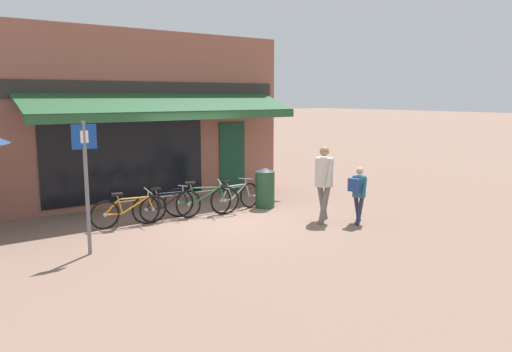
# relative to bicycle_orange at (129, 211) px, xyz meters

# --- Properties ---
(ground_plane) EXTENTS (160.00, 160.00, 0.00)m
(ground_plane) POSITION_rel_bicycle_orange_xyz_m (2.02, -0.70, -0.36)
(ground_plane) COLOR #846656
(shop_front) EXTENTS (8.05, 4.44, 4.61)m
(shop_front) POSITION_rel_bicycle_orange_xyz_m (1.73, 3.61, 1.95)
(shop_front) COLOR #8E5647
(shop_front) RESTS_ON ground_plane
(bike_rack_rail) EXTENTS (3.37, 0.04, 0.57)m
(bike_rack_rail) POSITION_rel_bicycle_orange_xyz_m (1.41, 0.09, 0.12)
(bike_rack_rail) COLOR #47494F
(bike_rack_rail) RESTS_ON ground_plane
(bicycle_orange) EXTENTS (1.75, 0.52, 0.81)m
(bicycle_orange) POSITION_rel_bicycle_orange_xyz_m (0.00, 0.00, 0.00)
(bicycle_orange) COLOR black
(bicycle_orange) RESTS_ON ground_plane
(bicycle_black) EXTENTS (1.73, 0.52, 0.82)m
(bicycle_black) POSITION_rel_bicycle_orange_xyz_m (0.92, -0.03, 0.00)
(bicycle_black) COLOR black
(bicycle_black) RESTS_ON ground_plane
(bicycle_green) EXTENTS (1.73, 0.84, 0.86)m
(bicycle_green) POSITION_rel_bicycle_orange_xyz_m (1.79, -0.10, 0.03)
(bicycle_green) COLOR black
(bicycle_green) RESTS_ON ground_plane
(bicycle_silver) EXTENTS (1.64, 0.53, 0.81)m
(bicycle_silver) POSITION_rel_bicycle_orange_xyz_m (2.77, -0.11, 0.00)
(bicycle_silver) COLOR black
(bicycle_silver) RESTS_ON ground_plane
(pedestrian_adult) EXTENTS (0.58, 0.74, 1.76)m
(pedestrian_adult) POSITION_rel_bicycle_orange_xyz_m (3.80, -2.22, 0.70)
(pedestrian_adult) COLOR slate
(pedestrian_adult) RESTS_ON ground_plane
(pedestrian_child) EXTENTS (0.53, 0.55, 1.30)m
(pedestrian_child) POSITION_rel_bicycle_orange_xyz_m (4.31, -2.82, 0.44)
(pedestrian_child) COLOR #282D47
(pedestrian_child) RESTS_ON ground_plane
(litter_bin) EXTENTS (0.51, 0.51, 1.05)m
(litter_bin) POSITION_rel_bicycle_orange_xyz_m (3.60, -0.25, 0.17)
(litter_bin) COLOR #23472D
(litter_bin) RESTS_ON ground_plane
(parking_sign) EXTENTS (0.44, 0.07, 2.44)m
(parking_sign) POSITION_rel_bicycle_orange_xyz_m (-1.36, -1.47, 1.14)
(parking_sign) COLOR slate
(parking_sign) RESTS_ON ground_plane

